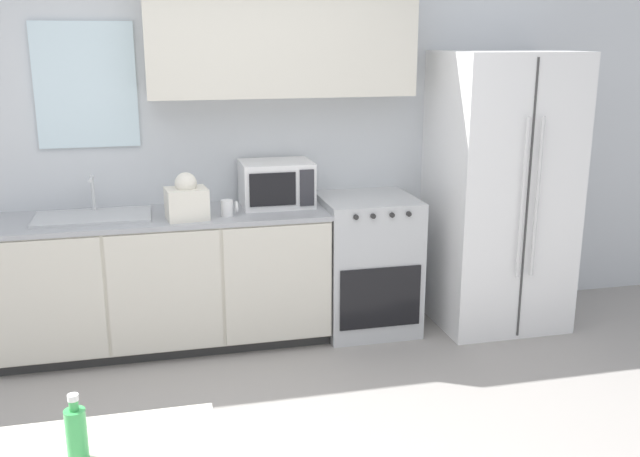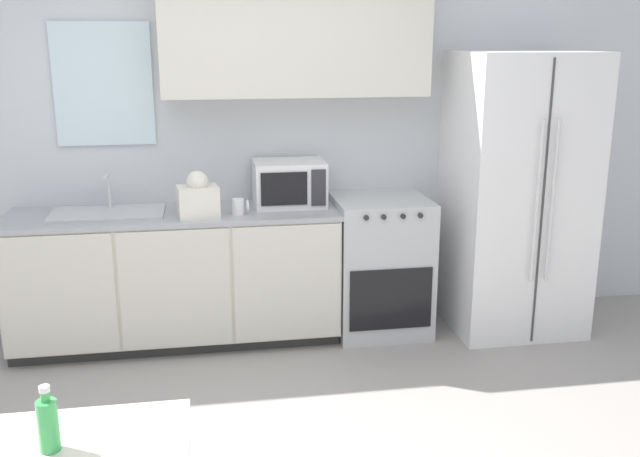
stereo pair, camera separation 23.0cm
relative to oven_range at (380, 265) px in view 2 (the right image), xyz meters
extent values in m
cube|color=silver|center=(-1.00, 0.34, 0.89)|extent=(12.00, 0.06, 2.70)
cube|color=silver|center=(-1.76, 0.30, 1.21)|extent=(0.62, 0.04, 0.77)
cube|color=beige|center=(-0.54, 0.15, 1.47)|extent=(1.71, 0.32, 0.68)
cube|color=#333333|center=(-1.36, 0.04, -0.42)|extent=(2.07, 0.54, 0.08)
cube|color=beige|center=(-1.36, 0.01, 0.00)|extent=(2.07, 0.60, 0.77)
cube|color=beige|center=(-2.05, -0.29, 0.00)|extent=(0.67, 0.01, 0.75)
cube|color=beige|center=(-1.36, -0.29, 0.00)|extent=(0.67, 0.01, 0.75)
cube|color=beige|center=(-0.67, -0.29, 0.00)|extent=(0.67, 0.01, 0.75)
cube|color=#9EA0A5|center=(-1.36, 0.01, 0.41)|extent=(2.10, 0.62, 0.03)
cube|color=#B7BABC|center=(0.00, 0.00, 0.00)|extent=(0.62, 0.61, 0.93)
cube|color=black|center=(0.00, -0.31, -0.14)|extent=(0.54, 0.01, 0.41)
cylinder|color=#262626|center=(-0.17, -0.32, 0.41)|extent=(0.03, 0.02, 0.03)
cylinder|color=#262626|center=(-0.06, -0.32, 0.41)|extent=(0.03, 0.02, 0.03)
cylinder|color=#262626|center=(0.06, -0.32, 0.41)|extent=(0.03, 0.02, 0.03)
cylinder|color=#262626|center=(0.17, -0.32, 0.41)|extent=(0.03, 0.02, 0.03)
cube|color=white|center=(0.92, -0.07, 0.47)|extent=(0.85, 0.76, 1.87)
cube|color=#3F3F3F|center=(0.92, -0.45, 0.47)|extent=(0.01, 0.01, 1.81)
cylinder|color=silver|center=(0.87, -0.48, 0.51)|extent=(0.02, 0.02, 1.03)
cylinder|color=silver|center=(0.97, -0.48, 0.51)|extent=(0.02, 0.02, 1.03)
cube|color=#B7BABC|center=(-1.76, 0.01, 0.43)|extent=(0.70, 0.38, 0.02)
cylinder|color=silver|center=(-1.76, 0.16, 0.55)|extent=(0.02, 0.02, 0.22)
cylinder|color=silver|center=(-1.76, 0.09, 0.65)|extent=(0.02, 0.14, 0.02)
cube|color=silver|center=(-0.60, 0.10, 0.57)|extent=(0.46, 0.36, 0.29)
cube|color=black|center=(-0.66, -0.09, 0.57)|extent=(0.30, 0.01, 0.21)
cube|color=#2D2D33|center=(-0.44, -0.09, 0.57)|extent=(0.09, 0.01, 0.23)
cylinder|color=white|center=(-0.95, -0.12, 0.47)|extent=(0.08, 0.08, 0.10)
torus|color=white|center=(-0.89, -0.12, 0.48)|extent=(0.02, 0.07, 0.07)
cube|color=silver|center=(-1.20, -0.14, 0.52)|extent=(0.27, 0.24, 0.19)
sphere|color=silver|center=(-1.20, -0.14, 0.64)|extent=(0.15, 0.15, 0.13)
cylinder|color=#3FB259|center=(-1.65, -2.47, 0.37)|extent=(0.06, 0.06, 0.16)
cylinder|color=#3FB259|center=(-1.65, -2.47, 0.47)|extent=(0.03, 0.03, 0.03)
cylinder|color=white|center=(-1.65, -2.47, 0.49)|extent=(0.03, 0.03, 0.02)
camera|label=1|loc=(-1.39, -4.44, 1.49)|focal=40.00mm
camera|label=2|loc=(-1.17, -4.49, 1.49)|focal=40.00mm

